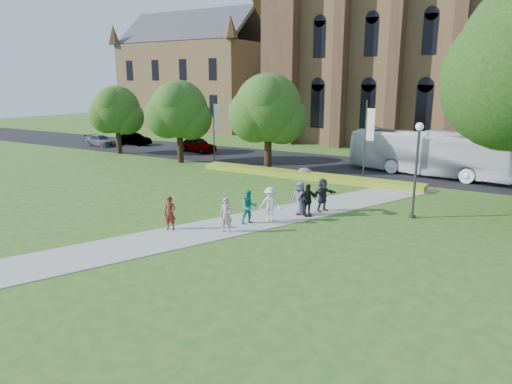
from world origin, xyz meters
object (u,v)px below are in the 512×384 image
Objects in this scene: streetlamp at (417,159)px; car_2 at (100,140)px; car_0 at (198,145)px; car_1 at (134,139)px; pedestrian_0 at (170,213)px; tour_coach at (429,153)px.

streetlamp is 1.24× the size of car_2.
car_0 is 12.89m from car_2.
car_2 is (-2.90, -2.52, -0.07)m from car_1.
car_1 reaches higher than car_2.
streetlamp is at bearing -107.60° from car_0.
car_2 is 2.48× the size of pedestrian_0.
car_2 is (-37.79, 11.55, -2.66)m from streetlamp.
car_0 is at bearing 151.73° from streetlamp.
tour_coach is 2.83× the size of car_0.
car_1 is at bearing 158.04° from streetlamp.
pedestrian_0 is (-8.65, -21.20, -0.91)m from tour_coach.
pedestrian_0 is (24.76, -22.46, 0.19)m from car_1.
streetlamp is at bearing -99.96° from car_2.
streetlamp is 37.71m from car_1.
car_0 is 1.07× the size of car_2.
car_0 is 1.09× the size of car_1.
car_1 is 0.98× the size of car_2.
tour_coach is (-1.48, 12.81, -1.49)m from streetlamp.
car_1 is at bearing 119.62° from pedestrian_0.
pedestrian_0 is at bearing 168.40° from tour_coach.
tour_coach is 22.92m from pedestrian_0.
streetlamp reaches higher than tour_coach.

